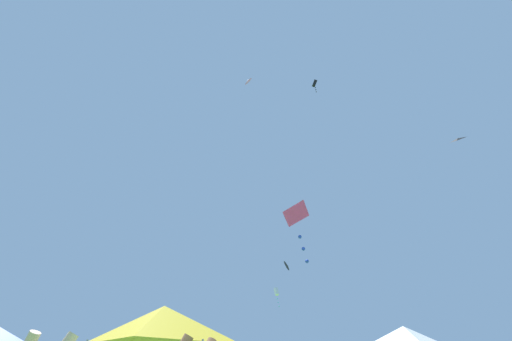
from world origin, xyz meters
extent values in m
pyramid|color=yellow|center=(-2.96, 7.08, 3.15)|extent=(3.47, 3.47, 1.11)
cube|color=black|center=(5.04, 22.28, 26.72)|extent=(0.56, 0.37, 0.77)
sphere|color=black|center=(5.05, 22.20, 26.08)|extent=(0.10, 0.10, 0.10)
sphere|color=black|center=(5.06, 22.12, 25.77)|extent=(0.10, 0.10, 0.10)
sphere|color=black|center=(5.07, 22.04, 25.45)|extent=(0.10, 0.10, 0.10)
cone|color=black|center=(1.95, 29.41, 10.93)|extent=(0.61, 0.99, 0.90)
pyramid|color=#D6389E|center=(1.83, 13.44, 9.49)|extent=(1.56, 1.82, 0.68)
sphere|color=blue|center=(1.99, 13.47, 8.16)|extent=(0.19, 0.19, 0.19)
sphere|color=blue|center=(2.14, 13.52, 7.53)|extent=(0.19, 0.19, 0.19)
sphere|color=blue|center=(2.28, 13.58, 6.89)|extent=(0.19, 0.19, 0.19)
pyramid|color=black|center=(10.84, 12.14, 13.18)|extent=(1.06, 1.09, 0.58)
cube|color=white|center=(0.86, 27.42, 8.18)|extent=(0.46, 0.59, 0.71)
sphere|color=#2DB7CC|center=(0.93, 27.45, 7.59)|extent=(0.09, 0.09, 0.09)
sphere|color=#2DB7CC|center=(1.00, 27.48, 7.30)|extent=(0.09, 0.09, 0.09)
sphere|color=#2DB7CC|center=(1.06, 27.51, 7.01)|extent=(0.09, 0.09, 0.09)
cone|color=pink|center=(-1.19, 18.48, 23.73)|extent=(0.88, 0.96, 0.67)
camera|label=1|loc=(0.44, -5.23, 1.67)|focal=26.12mm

